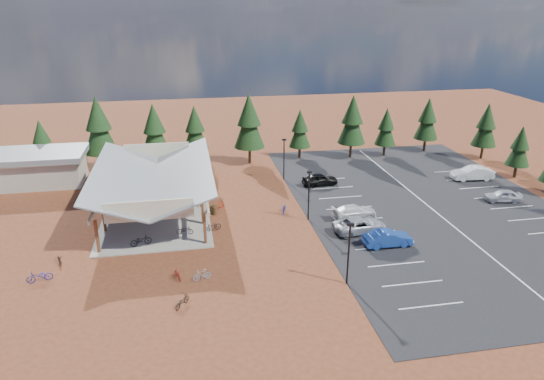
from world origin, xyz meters
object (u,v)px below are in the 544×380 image
object	(u,v)px
bike_0	(141,240)
bike_6	(172,200)
trash_bin_0	(215,210)
bike_5	(166,210)
bike_8	(59,259)
car_4	(320,179)
car_3	(354,212)
lamp_post_2	(284,156)
bike_13	(202,275)
bike_4	(185,230)
bike_12	(182,301)
lamp_post_0	(349,249)
bike_15	(220,206)
bike_11	(177,274)
car_9	(472,173)
lamp_post_1	(309,192)
bike_pavilion	(154,176)
car_1	(388,238)
outbuilding	(39,167)
bike_14	(284,208)
bike_1	(121,214)
bike_16	(213,227)
bike_2	(147,196)
bike_7	(180,179)
car_2	(360,225)
trash_bin_1	(212,209)
car_8	(503,196)
bike_3	(142,183)
bike_10	(40,276)

from	to	relation	value
bike_0	bike_6	size ratio (longest dim) A/B	1.07
trash_bin_0	bike_5	bearing A→B (deg)	172.35
bike_8	car_4	distance (m)	29.81
car_3	car_4	bearing A→B (deg)	-3.40
lamp_post_2	bike_13	xyz separation A→B (m)	(-10.98, -21.45, -2.53)
bike_0	bike_4	bearing A→B (deg)	-85.65
bike_5	bike_12	size ratio (longest dim) A/B	1.04
lamp_post_0	trash_bin_0	size ratio (longest dim) A/B	5.71
bike_6	bike_15	distance (m)	5.49
trash_bin_0	bike_6	distance (m)	5.50
bike_11	car_9	world-z (taller)	car_9
lamp_post_1	bike_pavilion	bearing A→B (deg)	161.57
bike_15	car_1	distance (m)	17.76
outbuilding	bike_14	bearing A→B (deg)	-27.15
bike_8	bike_1	bearing A→B (deg)	42.47
car_9	bike_16	bearing A→B (deg)	-69.64
bike_2	bike_4	xyz separation A→B (m)	(3.96, -9.34, -0.06)
bike_7	car_2	size ratio (longest dim) A/B	0.31
trash_bin_0	bike_1	distance (m)	9.28
bike_16	bike_1	bearing A→B (deg)	-142.35
trash_bin_0	car_4	bearing A→B (deg)	25.68
lamp_post_1	trash_bin_1	size ratio (longest dim) A/B	5.71
bike_4	bike_8	xyz separation A→B (m)	(-10.37, -3.40, -0.10)
bike_0	bike_4	world-z (taller)	bike_0
trash_bin_0	bike_12	world-z (taller)	trash_bin_0
bike_4	bike_11	xyz separation A→B (m)	(-0.69, -7.70, -0.06)
trash_bin_1	car_8	xyz separation A→B (m)	(31.34, -2.52, 0.25)
bike_15	car_8	size ratio (longest dim) A/B	0.38
lamp_post_1	bike_3	xyz separation A→B (m)	(-16.87, 12.05, -2.39)
trash_bin_1	car_9	world-z (taller)	car_9
bike_16	car_1	world-z (taller)	car_1
bike_3	bike_10	xyz separation A→B (m)	(-6.56, -19.51, -0.08)
lamp_post_0	car_1	distance (m)	7.95
bike_11	bike_15	distance (m)	13.87
car_1	car_2	distance (m)	3.48
lamp_post_2	car_4	world-z (taller)	lamp_post_2
bike_pavilion	bike_2	bearing A→B (deg)	110.80
bike_13	bike_15	bearing A→B (deg)	157.97
bike_2	bike_14	size ratio (longest dim) A/B	0.96
car_2	car_3	size ratio (longest dim) A/B	1.10
lamp_post_0	bike_10	distance (m)	23.99
trash_bin_0	car_2	bearing A→B (deg)	-26.67
trash_bin_0	bike_15	distance (m)	1.33
lamp_post_1	car_1	distance (m)	9.02
bike_10	bike_13	size ratio (longest dim) A/B	1.29
bike_16	trash_bin_1	bearing A→B (deg)	150.75
lamp_post_0	trash_bin_0	bearing A→B (deg)	121.28
lamp_post_1	bike_8	distance (m)	23.19
bike_0	bike_3	world-z (taller)	bike_0
lamp_post_0	lamp_post_1	bearing A→B (deg)	90.00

